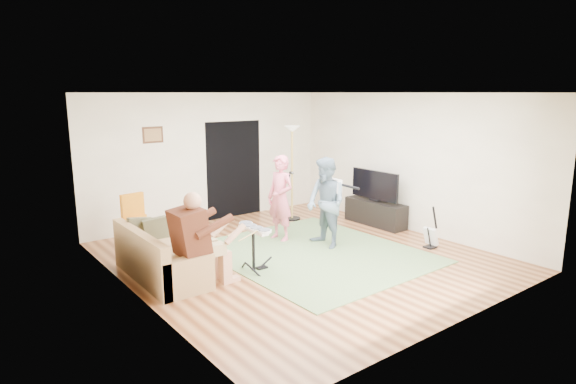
% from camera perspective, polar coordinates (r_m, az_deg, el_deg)
% --- Properties ---
extents(floor, '(6.00, 6.00, 0.00)m').
position_cam_1_polar(floor, '(8.16, 1.42, -7.64)').
color(floor, brown).
rests_on(floor, ground).
extents(walls, '(5.50, 6.00, 2.70)m').
position_cam_1_polar(walls, '(7.81, 1.47, 1.74)').
color(walls, white).
rests_on(walls, floor).
extents(ceiling, '(6.00, 6.00, 0.00)m').
position_cam_1_polar(ceiling, '(7.70, 1.52, 11.69)').
color(ceiling, white).
rests_on(ceiling, walls).
extents(window_blinds, '(0.00, 2.05, 2.05)m').
position_cam_1_polar(window_blinds, '(6.63, -18.46, 1.09)').
color(window_blinds, brown).
rests_on(window_blinds, walls).
extents(doorway, '(2.10, 0.00, 2.10)m').
position_cam_1_polar(doorway, '(10.60, -6.42, 2.67)').
color(doorway, black).
rests_on(doorway, walls).
extents(picture_frame, '(0.42, 0.03, 0.32)m').
position_cam_1_polar(picture_frame, '(9.70, -15.73, 6.54)').
color(picture_frame, '#3F2314').
rests_on(picture_frame, walls).
extents(area_rug, '(3.13, 3.61, 0.02)m').
position_cam_1_polar(area_rug, '(8.32, 3.19, -7.21)').
color(area_rug, '#597A4A').
rests_on(area_rug, floor).
extents(sofa, '(0.77, 1.87, 0.76)m').
position_cam_1_polar(sofa, '(7.42, -15.31, -8.00)').
color(sofa, '#A78253').
rests_on(sofa, floor).
extents(drummer, '(0.89, 0.50, 1.37)m').
position_cam_1_polar(drummer, '(6.93, -10.18, -6.70)').
color(drummer, '#512616').
rests_on(drummer, sofa).
extents(drum_kit, '(0.40, 0.72, 0.74)m').
position_cam_1_polar(drum_kit, '(7.41, -4.11, -7.05)').
color(drum_kit, black).
rests_on(drum_kit, floor).
extents(singer, '(0.46, 0.63, 1.59)m').
position_cam_1_polar(singer, '(8.85, -0.92, -0.73)').
color(singer, '#DF617D').
rests_on(singer, floor).
extents(microphone, '(0.06, 0.06, 0.24)m').
position_cam_1_polar(microphone, '(8.89, 0.11, 1.90)').
color(microphone, black).
rests_on(microphone, singer).
extents(guitarist, '(0.66, 0.82, 1.60)m').
position_cam_1_polar(guitarist, '(8.47, 4.52, -1.30)').
color(guitarist, slate).
rests_on(guitarist, floor).
extents(guitar_held, '(0.16, 0.61, 0.26)m').
position_cam_1_polar(guitar_held, '(8.54, 5.55, 0.77)').
color(guitar_held, white).
rests_on(guitar_held, guitarist).
extents(guitar_spare, '(0.27, 0.24, 0.75)m').
position_cam_1_polar(guitar_spare, '(8.90, 16.59, -5.03)').
color(guitar_spare, black).
rests_on(guitar_spare, floor).
extents(torchiere_lamp, '(0.36, 0.36, 2.02)m').
position_cam_1_polar(torchiere_lamp, '(10.21, 0.48, 4.29)').
color(torchiere_lamp, black).
rests_on(torchiere_lamp, floor).
extents(dining_chair, '(0.49, 0.51, 1.01)m').
position_cam_1_polar(dining_chair, '(8.65, -17.24, -4.53)').
color(dining_chair, '#CDB385').
rests_on(dining_chair, floor).
extents(tv_cabinet, '(0.40, 1.40, 0.50)m').
position_cam_1_polar(tv_cabinet, '(10.16, 10.31, -2.44)').
color(tv_cabinet, black).
rests_on(tv_cabinet, floor).
extents(television, '(0.06, 1.20, 0.59)m').
position_cam_1_polar(television, '(10.00, 10.24, 0.85)').
color(television, black).
rests_on(television, tv_cabinet).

